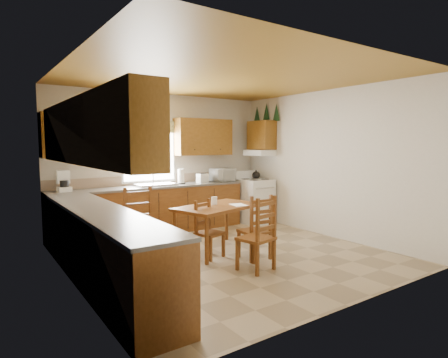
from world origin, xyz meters
TOP-DOWN VIEW (x-y plane):
  - floor at (0.00, 0.00)m, footprint 4.50×4.50m
  - ceiling at (0.00, 0.00)m, footprint 4.50×4.50m
  - wall_left at (-2.25, 0.00)m, footprint 4.50×4.50m
  - wall_right at (2.25, 0.00)m, footprint 4.50×4.50m
  - wall_back at (0.00, 2.25)m, footprint 4.50×4.50m
  - wall_front at (0.00, -2.25)m, footprint 4.50×4.50m
  - lower_cab_back at (-0.38, 1.95)m, footprint 3.75×0.60m
  - lower_cab_left at (-1.95, -0.15)m, footprint 0.60×3.60m
  - counter_back at (-0.38, 1.95)m, footprint 3.75×0.63m
  - counter_left at (-1.95, -0.15)m, footprint 0.63×3.60m
  - backsplash at (-0.38, 2.24)m, footprint 3.75×0.01m
  - upper_cab_back_left at (-1.55, 2.08)m, footprint 1.41×0.33m
  - upper_cab_back_right at (0.86, 2.08)m, footprint 1.25×0.33m
  - upper_cab_left at (-2.08, -0.15)m, footprint 0.33×3.60m
  - upper_cab_stove at (2.08, 1.65)m, footprint 0.33×0.62m
  - range_hood at (2.03, 1.65)m, footprint 0.44×0.62m
  - window_frame at (-0.30, 2.22)m, footprint 1.13×0.02m
  - window_pane at (-0.30, 2.21)m, footprint 1.05×0.01m
  - window_valance at (-0.30, 2.19)m, footprint 1.19×0.01m
  - sink_basin at (-0.30, 1.95)m, footprint 0.75×0.45m
  - pine_decal_a at (2.21, 1.33)m, footprint 0.22×0.22m
  - pine_decal_b at (2.21, 1.65)m, footprint 0.22×0.22m
  - pine_decal_c at (2.21, 1.97)m, footprint 0.22×0.22m
  - stove at (1.88, 1.62)m, footprint 0.63×0.65m
  - coffeemaker at (-1.93, 1.98)m, footprint 0.31×0.33m
  - paper_towel at (0.24, 1.93)m, footprint 0.14×0.14m
  - toaster at (0.71, 1.88)m, footprint 0.25×0.18m
  - microwave at (1.22, 1.91)m, footprint 0.48×0.36m
  - dining_table at (0.01, 0.27)m, footprint 1.53×1.12m
  - chair_near_left at (0.24, -0.38)m, footprint 0.42×0.41m
  - chair_near_right at (-0.08, -0.79)m, footprint 0.50×0.48m
  - chair_far_left at (-1.19, 0.43)m, footprint 0.46×0.44m
  - chair_far_right at (-0.28, 0.05)m, footprint 0.45×0.43m
  - table_paper at (0.32, 0.14)m, footprint 0.27×0.32m
  - table_card at (0.01, 0.37)m, footprint 0.10×0.02m

SIDE VIEW (x-z plane):
  - floor at x=0.00m, z-range 0.00..0.00m
  - dining_table at x=0.01m, z-range 0.00..0.73m
  - chair_far_right at x=-0.28m, z-range 0.00..0.86m
  - lower_cab_back at x=-0.38m, z-range 0.00..0.88m
  - lower_cab_left at x=-1.95m, z-range 0.00..0.88m
  - stove at x=1.88m, z-range 0.00..0.93m
  - chair_near_left at x=0.24m, z-range 0.00..0.96m
  - chair_near_right at x=-0.08m, z-range 0.00..1.01m
  - chair_far_left at x=-1.19m, z-range 0.00..1.07m
  - table_paper at x=0.32m, z-range 0.73..0.74m
  - table_card at x=0.01m, z-range 0.73..0.87m
  - counter_back at x=-0.38m, z-range 0.88..0.92m
  - counter_left at x=-1.95m, z-range 0.88..0.92m
  - sink_basin at x=-0.30m, z-range 0.92..0.96m
  - backsplash at x=-0.38m, z-range 0.92..1.10m
  - toaster at x=0.71m, z-range 0.92..1.11m
  - microwave at x=1.22m, z-range 0.92..1.19m
  - paper_towel at x=0.24m, z-range 0.92..1.22m
  - coffeemaker at x=-1.93m, z-range 0.92..1.30m
  - wall_left at x=-2.25m, z-range 1.35..1.35m
  - wall_right at x=2.25m, z-range 1.35..1.35m
  - wall_back at x=0.00m, z-range 1.35..1.35m
  - wall_front at x=0.00m, z-range 1.35..1.35m
  - range_hood at x=2.03m, z-range 1.46..1.58m
  - window_frame at x=-0.30m, z-range 0.96..2.14m
  - window_pane at x=-0.30m, z-range 1.00..2.10m
  - upper_cab_back_left at x=-1.55m, z-range 1.48..2.23m
  - upper_cab_back_right at x=0.86m, z-range 1.48..2.23m
  - upper_cab_left at x=-2.08m, z-range 1.48..2.23m
  - upper_cab_stove at x=2.08m, z-range 1.59..2.21m
  - window_valance at x=-0.30m, z-range 1.93..2.17m
  - pine_decal_a at x=2.21m, z-range 2.20..2.56m
  - pine_decal_c at x=2.21m, z-range 2.20..2.56m
  - pine_decal_b at x=2.21m, z-range 2.24..2.60m
  - ceiling at x=0.00m, z-range 2.70..2.70m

